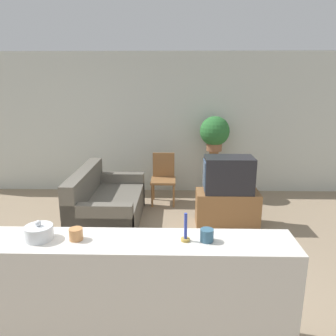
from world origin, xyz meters
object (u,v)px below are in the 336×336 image
at_px(couch, 106,205).
at_px(decorative_bowl, 39,232).
at_px(wooden_chair, 163,176).
at_px(television, 228,175).
at_px(potted_plant, 215,132).

distance_m(couch, decorative_bowl, 2.59).
bearing_deg(couch, wooden_chair, 47.91).
bearing_deg(television, couch, 178.71).
height_order(couch, decorative_bowl, decorative_bowl).
height_order(television, decorative_bowl, decorative_bowl).
bearing_deg(decorative_bowl, television, 53.07).
xyz_separation_m(potted_plant, decorative_bowl, (-1.76, -3.76, -0.21)).
relative_size(couch, decorative_bowl, 7.79).
relative_size(television, potted_plant, 1.14).
bearing_deg(wooden_chair, potted_plant, 19.30).
height_order(wooden_chair, decorative_bowl, decorative_bowl).
bearing_deg(wooden_chair, television, -44.65).
height_order(wooden_chair, potted_plant, potted_plant).
distance_m(couch, potted_plant, 2.41).
bearing_deg(decorative_bowl, couch, 90.87).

